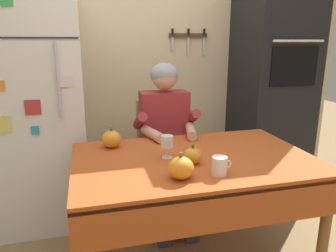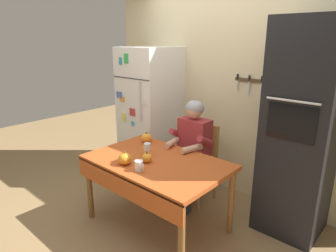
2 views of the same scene
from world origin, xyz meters
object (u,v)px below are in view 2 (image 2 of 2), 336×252
(seated_person, at_px, (191,145))
(pumpkin_large, at_px, (147,158))
(wall_oven, at_px, (301,131))
(dining_table, at_px, (155,169))
(wine_glass, at_px, (147,147))
(pumpkin_medium, at_px, (146,138))
(refrigerator, at_px, (150,113))
(chair_behind_person, at_px, (200,158))
(pumpkin_small, at_px, (125,159))
(coffee_mug, at_px, (139,166))

(seated_person, bearing_deg, pumpkin_large, -91.72)
(wall_oven, height_order, dining_table, wall_oven)
(wine_glass, height_order, pumpkin_medium, wine_glass)
(refrigerator, distance_m, wine_glass, 1.16)
(chair_behind_person, xyz_separation_m, seated_person, (0.00, -0.19, 0.23))
(dining_table, bearing_deg, wall_oven, 41.31)
(refrigerator, xyz_separation_m, wall_oven, (2.00, 0.04, 0.15))
(chair_behind_person, height_order, wine_glass, chair_behind_person)
(dining_table, distance_m, pumpkin_medium, 0.57)
(wine_glass, xyz_separation_m, pumpkin_medium, (-0.30, 0.28, -0.04))
(pumpkin_large, bearing_deg, chair_behind_person, 88.66)
(chair_behind_person, height_order, pumpkin_small, chair_behind_person)
(coffee_mug, bearing_deg, seated_person, 94.19)
(wall_oven, height_order, seated_person, wall_oven)
(wall_oven, relative_size, wine_glass, 15.52)
(seated_person, relative_size, coffee_mug, 11.79)
(coffee_mug, bearing_deg, wine_glass, 123.61)
(pumpkin_large, height_order, pumpkin_medium, pumpkin_medium)
(wine_glass, distance_m, pumpkin_medium, 0.41)
(pumpkin_medium, relative_size, pumpkin_small, 0.97)
(coffee_mug, relative_size, pumpkin_large, 0.94)
(wine_glass, height_order, pumpkin_large, wine_glass)
(chair_behind_person, height_order, pumpkin_medium, chair_behind_person)
(pumpkin_medium, bearing_deg, pumpkin_small, -63.01)
(dining_table, height_order, pumpkin_medium, pumpkin_medium)
(chair_behind_person, bearing_deg, pumpkin_medium, -132.37)
(dining_table, relative_size, wine_glass, 10.35)
(refrigerator, relative_size, pumpkin_small, 13.30)
(dining_table, height_order, chair_behind_person, chair_behind_person)
(wine_glass, relative_size, pumpkin_large, 1.20)
(coffee_mug, relative_size, wine_glass, 0.78)
(wine_glass, xyz_separation_m, pumpkin_small, (-0.01, -0.29, -0.04))
(pumpkin_large, distance_m, pumpkin_small, 0.22)
(seated_person, bearing_deg, wine_glass, -103.68)
(wall_oven, xyz_separation_m, wine_glass, (-1.21, -0.88, -0.22))
(dining_table, relative_size, chair_behind_person, 1.51)
(wall_oven, bearing_deg, pumpkin_medium, -158.10)
(wall_oven, distance_m, chair_behind_person, 1.21)
(wine_glass, xyz_separation_m, pumpkin_large, (0.12, -0.12, -0.05))
(dining_table, distance_m, pumpkin_large, 0.15)
(coffee_mug, bearing_deg, dining_table, 99.40)
(refrigerator, relative_size, wall_oven, 0.86)
(chair_behind_person, bearing_deg, dining_table, -88.52)
(pumpkin_large, bearing_deg, wine_glass, 135.19)
(wall_oven, relative_size, coffee_mug, 19.88)
(wall_oven, relative_size, pumpkin_small, 15.51)
(wall_oven, distance_m, wine_glass, 1.51)
(refrigerator, height_order, wall_oven, wall_oven)
(refrigerator, bearing_deg, chair_behind_person, -5.56)
(pumpkin_large, distance_m, pumpkin_medium, 0.57)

